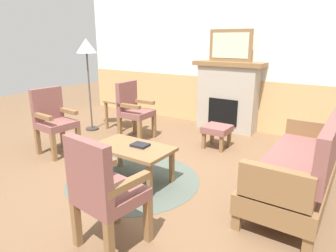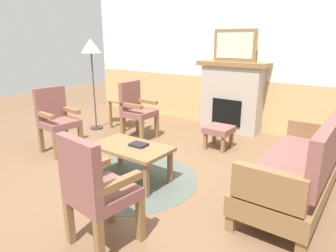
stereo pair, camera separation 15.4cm
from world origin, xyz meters
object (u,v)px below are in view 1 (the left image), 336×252
at_px(side_table, 120,106).
at_px(floor_lamp_by_chairs, 87,52).
at_px(book_on_table, 140,145).
at_px(armchair_by_window_left, 133,108).
at_px(armchair_near_fireplace, 53,118).
at_px(couch, 301,166).
at_px(framed_picture, 230,45).
at_px(armchair_front_left, 103,189).
at_px(footstool, 217,130).
at_px(coffee_table, 133,151).
at_px(fireplace, 227,96).

distance_m(side_table, floor_lamp_by_chairs, 1.15).
height_order(book_on_table, armchair_by_window_left, armchair_by_window_left).
bearing_deg(armchair_near_fireplace, floor_lamp_by_chairs, 111.87).
xyz_separation_m(armchair_near_fireplace, floor_lamp_by_chairs, (-0.45, 1.13, 0.91)).
relative_size(armchair_near_fireplace, side_table, 1.78).
bearing_deg(couch, floor_lamp_by_chairs, 171.30).
relative_size(framed_picture, armchair_front_left, 0.82).
height_order(framed_picture, armchair_by_window_left, framed_picture).
height_order(book_on_table, footstool, book_on_table).
distance_m(coffee_table, armchair_front_left, 1.24).
bearing_deg(book_on_table, fireplace, 89.85).
distance_m(couch, footstool, 1.73).
distance_m(armchair_by_window_left, side_table, 0.70).
bearing_deg(armchair_by_window_left, framed_picture, 51.01).
height_order(framed_picture, side_table, framed_picture).
bearing_deg(framed_picture, fireplace, -90.00).
bearing_deg(armchair_front_left, armchair_near_fireplace, 152.73).
xyz_separation_m(fireplace, footstool, (0.28, -1.03, -0.37)).
relative_size(fireplace, side_table, 2.36).
height_order(fireplace, couch, fireplace).
bearing_deg(armchair_near_fireplace, fireplace, 56.99).
bearing_deg(coffee_table, side_table, 136.49).
bearing_deg(fireplace, floor_lamp_by_chairs, -145.83).
relative_size(footstool, floor_lamp_by_chairs, 0.24).
bearing_deg(floor_lamp_by_chairs, armchair_near_fireplace, -68.13).
bearing_deg(side_table, book_on_table, -41.22).
relative_size(fireplace, coffee_table, 1.35).
distance_m(framed_picture, floor_lamp_by_chairs, 2.57).
relative_size(armchair_by_window_left, side_table, 1.78).
height_order(coffee_table, book_on_table, book_on_table).
bearing_deg(book_on_table, floor_lamp_by_chairs, 151.65).
distance_m(fireplace, floor_lamp_by_chairs, 2.69).
bearing_deg(armchair_by_window_left, fireplace, 51.01).
bearing_deg(book_on_table, coffee_table, -143.92).
bearing_deg(footstool, fireplace, 105.27).
xyz_separation_m(coffee_table, floor_lamp_by_chairs, (-2.04, 1.20, 1.06)).
height_order(fireplace, armchair_by_window_left, fireplace).
distance_m(framed_picture, armchair_front_left, 3.89).
relative_size(fireplace, framed_picture, 1.62).
distance_m(coffee_table, armchair_near_fireplace, 1.60).
relative_size(footstool, armchair_near_fireplace, 0.41).
distance_m(footstool, floor_lamp_by_chairs, 2.71).
height_order(footstool, armchair_by_window_left, armchair_by_window_left).
xyz_separation_m(couch, book_on_table, (-1.70, -0.56, 0.06)).
relative_size(footstool, side_table, 0.73).
relative_size(fireplace, armchair_near_fireplace, 1.33).
relative_size(couch, side_table, 3.27).
bearing_deg(armchair_by_window_left, floor_lamp_by_chairs, -176.94).
distance_m(armchair_by_window_left, floor_lamp_by_chairs, 1.35).
height_order(coffee_table, floor_lamp_by_chairs, floor_lamp_by_chairs).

